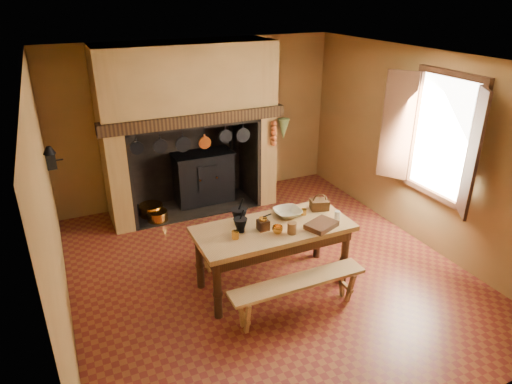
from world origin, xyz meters
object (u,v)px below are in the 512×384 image
mixing_bowl (288,213)px  wicker_basket (319,204)px  coffee_grinder (263,224)px  iron_range (204,177)px  bench_front (298,289)px  work_table (273,236)px

mixing_bowl → wicker_basket: bearing=-0.7°
coffee_grinder → mixing_bowl: size_ratio=0.57×
iron_range → mixing_bowl: bearing=-83.6°
iron_range → bench_front: iron_range is taller
bench_front → mixing_bowl: mixing_bowl is taller
work_table → wicker_basket: size_ratio=7.20×
mixing_bowl → wicker_basket: 0.48m
iron_range → work_table: bearing=-90.2°
iron_range → coffee_grinder: size_ratio=7.99×
coffee_grinder → wicker_basket: size_ratio=0.74×
bench_front → wicker_basket: size_ratio=6.15×
bench_front → mixing_bowl: size_ratio=4.73×
mixing_bowl → coffee_grinder: bearing=-155.3°
bench_front → coffee_grinder: (-0.15, 0.64, 0.57)m
iron_range → wicker_basket: (0.76, -2.58, 0.44)m
iron_range → coffee_grinder: bearing=-93.2°
work_table → wicker_basket: wicker_basket is taller
iron_range → mixing_bowl: 2.62m
bench_front → mixing_bowl: (0.30, 0.84, 0.54)m
coffee_grinder → wicker_basket: bearing=12.6°
coffee_grinder → mixing_bowl: (0.45, 0.21, -0.03)m
iron_range → bench_front: bearing=-90.1°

